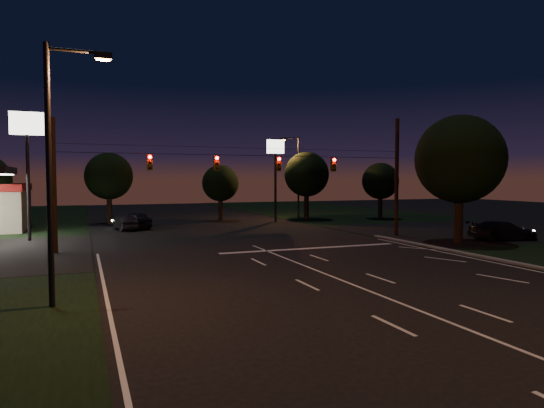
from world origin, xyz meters
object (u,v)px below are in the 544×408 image
car_oncoming_b (125,223)px  car_cross (503,231)px  utility_pole_right (396,236)px  tree_right_near (458,160)px  car_oncoming_a (135,220)px

car_oncoming_b → car_cross: (24.63, -17.10, 0.09)m
utility_pole_right → tree_right_near: 7.61m
car_oncoming_a → car_cross: bearing=128.8°
tree_right_near → car_cross: tree_right_near is taller
car_oncoming_a → car_cross: size_ratio=0.92×
utility_pole_right → car_oncoming_a: (-18.14, 13.14, 0.76)m
tree_right_near → car_oncoming_a: 27.09m
car_oncoming_b → utility_pole_right: bearing=138.0°
utility_pole_right → tree_right_near: tree_right_near is taller
tree_right_near → car_cross: size_ratio=1.81×
utility_pole_right → car_oncoming_b: size_ratio=2.40×
car_oncoming_b → car_cross: size_ratio=0.77×
tree_right_near → car_cross: (4.01, -0.17, -4.97)m
car_oncoming_b → car_cross: car_cross is taller
utility_pole_right → car_cross: size_ratio=1.86×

